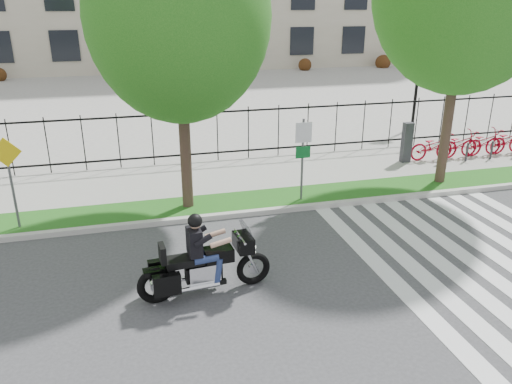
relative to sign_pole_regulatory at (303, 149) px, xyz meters
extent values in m
plane|color=#3B3B3E|center=(-1.72, -4.58, -1.74)|extent=(120.00, 120.00, 0.00)
cube|color=#B7B5AD|center=(-1.72, -0.48, -1.66)|extent=(60.00, 0.20, 0.15)
cube|color=#1D5515|center=(-1.72, 0.37, -1.66)|extent=(60.00, 1.50, 0.15)
cube|color=gray|center=(-1.72, 2.87, -1.66)|extent=(60.00, 3.50, 0.15)
cube|color=gray|center=(-1.72, 20.42, -1.69)|extent=(80.00, 34.00, 0.10)
cylinder|color=black|center=(8.28, 7.42, 0.26)|extent=(0.14, 0.14, 4.00)
cylinder|color=black|center=(8.28, 7.42, 2.16)|extent=(0.06, 0.70, 0.70)
sphere|color=white|center=(7.93, 7.42, 2.26)|extent=(0.36, 0.36, 0.36)
sphere|color=white|center=(8.63, 7.42, 2.26)|extent=(0.36, 0.36, 0.36)
cylinder|color=#37251E|center=(-3.42, 0.37, 0.34)|extent=(0.32, 0.32, 3.86)
ellipsoid|color=#155F16|center=(-3.42, 0.37, 3.73)|extent=(4.86, 4.86, 5.59)
cylinder|color=#37251E|center=(5.08, 0.37, 0.63)|extent=(0.32, 0.32, 4.43)
cube|color=#2D2D33|center=(5.08, 2.62, -0.84)|extent=(0.35, 0.25, 1.50)
imported|color=#A60419|center=(6.28, 2.62, -1.07)|extent=(1.99, 0.69, 1.04)
cylinder|color=#2D2D33|center=(6.28, 2.12, -1.24)|extent=(0.08, 0.08, 0.70)
imported|color=#A60419|center=(7.38, 2.62, -1.07)|extent=(1.99, 0.69, 1.04)
cylinder|color=#2D2D33|center=(7.38, 2.12, -1.24)|extent=(0.08, 0.08, 0.70)
imported|color=#A60419|center=(8.48, 2.62, -1.07)|extent=(1.99, 0.69, 1.04)
cylinder|color=#2D2D33|center=(8.48, 2.12, -1.24)|extent=(0.08, 0.08, 0.70)
imported|color=#A60419|center=(9.58, 2.62, -1.07)|extent=(1.99, 0.69, 1.04)
cylinder|color=#59595B|center=(0.00, 0.02, -0.34)|extent=(0.07, 0.07, 2.50)
cube|color=white|center=(0.00, -0.02, 0.51)|extent=(0.50, 0.03, 0.60)
cube|color=#0C6626|center=(0.00, -0.02, -0.09)|extent=(0.45, 0.03, 0.35)
cylinder|color=#59595B|center=(-8.02, 0.02, -0.39)|extent=(0.07, 0.07, 2.40)
cube|color=yellow|center=(-8.02, -0.02, 0.51)|extent=(0.78, 0.03, 0.78)
torus|color=black|center=(-2.58, -4.14, -1.36)|extent=(0.77, 0.21, 0.76)
torus|color=black|center=(-4.68, -4.31, -1.36)|extent=(0.82, 0.23, 0.81)
cube|color=black|center=(-2.81, -4.15, -0.69)|extent=(0.38, 0.63, 0.33)
cube|color=#26262B|center=(-2.73, -4.15, -0.43)|extent=(0.21, 0.57, 0.34)
cube|color=silver|center=(-3.69, -4.23, -1.24)|extent=(0.69, 0.43, 0.44)
cube|color=black|center=(-3.36, -4.20, -0.88)|extent=(0.64, 0.43, 0.29)
cube|color=black|center=(-4.07, -4.26, -0.90)|extent=(0.81, 0.46, 0.15)
cube|color=black|center=(-4.51, -4.30, -0.66)|extent=(0.14, 0.38, 0.38)
cube|color=black|center=(-4.49, -4.63, -1.19)|extent=(0.57, 0.22, 0.44)
cube|color=black|center=(-4.54, -3.97, -1.19)|extent=(0.57, 0.22, 0.44)
cube|color=black|center=(-3.85, -4.24, -0.50)|extent=(0.30, 0.46, 0.58)
sphere|color=tan|center=(-3.82, -4.24, -0.08)|extent=(0.25, 0.25, 0.25)
sphere|color=black|center=(-3.82, -4.24, -0.04)|extent=(0.30, 0.30, 0.30)
camera|label=1|loc=(-4.96, -13.40, 4.10)|focal=35.00mm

